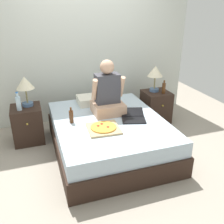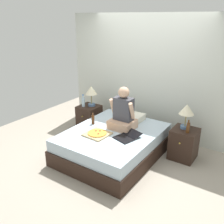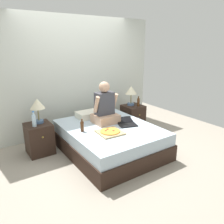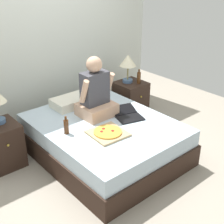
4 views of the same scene
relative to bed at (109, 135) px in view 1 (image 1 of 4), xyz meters
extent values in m
plane|color=#9E9384|center=(0.00, 0.00, -0.24)|extent=(5.82, 5.82, 0.00)
cube|color=silver|center=(0.00, 1.31, 1.01)|extent=(3.82, 0.12, 2.50)
cube|color=black|center=(0.00, 0.00, -0.10)|extent=(1.52, 1.90, 0.28)
cube|color=silver|center=(0.00, 0.00, 0.15)|extent=(1.48, 1.84, 0.21)
cube|color=black|center=(-1.09, 0.65, 0.04)|extent=(0.44, 0.44, 0.56)
sphere|color=gold|center=(-1.09, 0.42, 0.15)|extent=(0.03, 0.03, 0.03)
cylinder|color=#4C6B93|center=(-1.05, 0.70, 0.35)|extent=(0.16, 0.16, 0.05)
cylinder|color=olive|center=(-1.05, 0.70, 0.48)|extent=(0.02, 0.02, 0.22)
cone|color=beige|center=(-1.05, 0.70, 0.68)|extent=(0.26, 0.26, 0.18)
cylinder|color=silver|center=(-1.17, 0.56, 0.42)|extent=(0.07, 0.07, 0.20)
cylinder|color=silver|center=(-1.17, 0.56, 0.55)|extent=(0.03, 0.03, 0.06)
cylinder|color=blue|center=(-1.17, 0.56, 0.59)|extent=(0.04, 0.03, 0.02)
cube|color=black|center=(1.09, 0.65, 0.04)|extent=(0.44, 0.44, 0.56)
sphere|color=gold|center=(1.09, 0.42, 0.15)|extent=(0.03, 0.03, 0.03)
cylinder|color=#4C6B93|center=(1.06, 0.70, 0.35)|extent=(0.16, 0.16, 0.05)
cylinder|color=olive|center=(1.06, 0.70, 0.48)|extent=(0.02, 0.02, 0.22)
cone|color=beige|center=(1.06, 0.70, 0.68)|extent=(0.26, 0.26, 0.18)
cylinder|color=#512D14|center=(1.16, 0.55, 0.41)|extent=(0.06, 0.06, 0.18)
cylinder|color=#512D14|center=(1.16, 0.55, 0.53)|extent=(0.03, 0.03, 0.05)
cube|color=silver|center=(-0.04, 0.67, 0.31)|extent=(0.52, 0.34, 0.12)
cube|color=tan|center=(0.06, 0.21, 0.33)|extent=(0.44, 0.40, 0.16)
cube|color=#3F3F47|center=(0.06, 0.24, 0.62)|extent=(0.34, 0.20, 0.42)
sphere|color=tan|center=(0.06, 0.24, 0.93)|extent=(0.20, 0.20, 0.20)
cylinder|color=tan|center=(-0.14, 0.19, 0.64)|extent=(0.07, 0.18, 0.32)
cylinder|color=tan|center=(0.26, 0.19, 0.64)|extent=(0.07, 0.18, 0.32)
cube|color=black|center=(0.31, -0.16, 0.26)|extent=(0.37, 0.30, 0.02)
cube|color=black|center=(0.37, 0.04, 0.29)|extent=(0.36, 0.28, 0.06)
cube|color=tan|center=(-0.16, -0.27, 0.26)|extent=(0.42, 0.42, 0.02)
cylinder|color=gold|center=(-0.16, -0.27, 0.28)|extent=(0.33, 0.33, 0.02)
cylinder|color=maroon|center=(-0.22, -0.23, 0.29)|extent=(0.04, 0.04, 0.00)
cylinder|color=maroon|center=(-0.11, -0.30, 0.29)|extent=(0.04, 0.04, 0.00)
cylinder|color=maroon|center=(-0.16, -0.19, 0.29)|extent=(0.04, 0.04, 0.00)
cylinder|color=#4C2811|center=(-0.51, 0.06, 0.34)|extent=(0.06, 0.06, 0.17)
cylinder|color=#4C2811|center=(-0.51, 0.06, 0.45)|extent=(0.03, 0.03, 0.05)
camera|label=1|loc=(-0.97, -3.00, 1.73)|focal=40.00mm
camera|label=2|loc=(2.26, -3.37, 2.19)|focal=40.00mm
camera|label=3|loc=(-2.03, -3.11, 1.68)|focal=35.00mm
camera|label=4|loc=(-2.17, -2.70, 2.09)|focal=50.00mm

